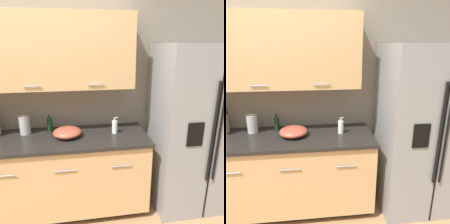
# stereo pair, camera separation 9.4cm
# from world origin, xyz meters

# --- Properties ---
(wall_back) EXTENTS (10.00, 0.39, 2.60)m
(wall_back) POSITION_xyz_m (0.03, 1.02, 1.43)
(wall_back) COLOR gray
(wall_back) RESTS_ON ground_plane
(counter_unit) EXTENTS (2.31, 0.64, 0.91)m
(counter_unit) POSITION_xyz_m (0.10, 0.73, 0.46)
(counter_unit) COLOR black
(counter_unit) RESTS_ON ground_plane
(refrigerator) EXTENTS (0.94, 0.74, 1.86)m
(refrigerator) POSITION_xyz_m (1.83, 0.68, 0.93)
(refrigerator) COLOR gray
(refrigerator) RESTS_ON ground_plane
(soap_dispenser) EXTENTS (0.06, 0.06, 0.18)m
(soap_dispenser) POSITION_xyz_m (0.91, 0.74, 0.99)
(soap_dispenser) COLOR white
(soap_dispenser) RESTS_ON counter_unit
(oil_bottle) EXTENTS (0.06, 0.06, 0.19)m
(oil_bottle) POSITION_xyz_m (0.20, 0.91, 1.00)
(oil_bottle) COLOR black
(oil_bottle) RESTS_ON counter_unit
(steel_canister) EXTENTS (0.12, 0.12, 0.22)m
(steel_canister) POSITION_xyz_m (-0.06, 0.88, 1.01)
(steel_canister) COLOR #B7B7BA
(steel_canister) RESTS_ON counter_unit
(mixing_bowl) EXTENTS (0.30, 0.30, 0.10)m
(mixing_bowl) POSITION_xyz_m (0.40, 0.72, 0.96)
(mixing_bowl) COLOR #B24C38
(mixing_bowl) RESTS_ON counter_unit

